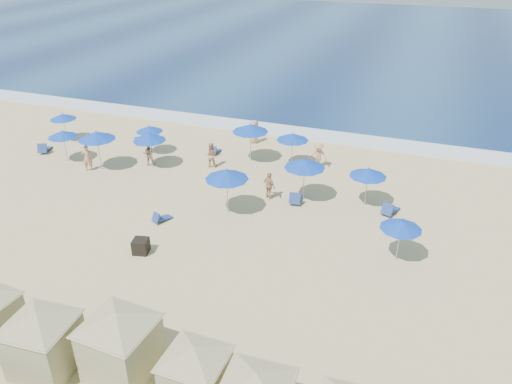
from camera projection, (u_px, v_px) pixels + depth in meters
ground at (184, 230)px, 25.85m from camera, size 160.00×160.00×0.00m
ocean at (362, 39)px, 71.55m from camera, size 160.00×80.00×0.06m
surf_line at (276, 130)px, 38.72m from camera, size 160.00×2.50×0.08m
trash_bin at (141, 246)px, 23.90m from camera, size 0.86×0.86×0.71m
cabana_1 at (41, 333)px, 16.99m from camera, size 4.43×4.43×2.79m
cabana_2 at (119, 335)px, 16.79m from camera, size 4.65×4.65×2.92m
cabana_3 at (195, 367)px, 15.86m from camera, size 4.04×4.04×2.53m
umbrella_0 at (63, 116)px, 36.03m from camera, size 1.88×1.88×2.14m
umbrella_1 at (63, 134)px, 32.74m from camera, size 1.95×1.95×2.22m
umbrella_2 at (97, 135)px, 31.42m from camera, size 2.35×2.35×2.67m
umbrella_3 at (149, 129)px, 33.93m from camera, size 1.83×1.83×2.08m
umbrella_4 at (149, 137)px, 31.77m from camera, size 2.13×2.13×2.42m
umbrella_5 at (227, 175)px, 26.37m from camera, size 2.36×2.36×2.68m
umbrella_6 at (250, 128)px, 32.49m from camera, size 2.39×2.39×2.72m
umbrella_7 at (305, 163)px, 27.70m from camera, size 2.32×2.32×2.65m
umbrella_8 at (293, 137)px, 31.93m from camera, size 2.08×2.08×2.37m
umbrella_9 at (368, 173)px, 27.27m from camera, size 2.06×2.06×2.34m
umbrella_10 at (401, 225)px, 22.64m from camera, size 1.94×1.94×2.21m
beach_chair_0 at (44, 149)px, 34.83m from camera, size 1.13×1.53×0.77m
beach_chair_1 at (140, 141)px, 36.21m from camera, size 0.58×1.15×0.61m
beach_chair_2 at (214, 150)px, 34.62m from camera, size 0.56×1.22×0.67m
beach_chair_3 at (161, 218)px, 26.53m from camera, size 0.89×1.21×0.61m
beach_chair_4 at (296, 198)px, 28.37m from camera, size 0.82×1.48×0.77m
beach_chair_5 at (390, 209)px, 27.24m from camera, size 1.00×1.50×0.76m
beachgoer_0 at (87, 158)px, 31.91m from camera, size 0.75×0.72×1.73m
beachgoer_1 at (149, 154)px, 32.73m from camera, size 0.94×0.86×1.58m
beachgoer_2 at (269, 186)px, 28.54m from camera, size 1.03×0.85×1.64m
beachgoer_3 at (318, 156)px, 32.25m from camera, size 1.15×0.70×1.73m
beachgoer_4 at (255, 132)px, 36.12m from camera, size 0.71×0.94×1.72m
beachgoer_5 at (211, 155)px, 32.44m from camera, size 0.94×0.81×1.65m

